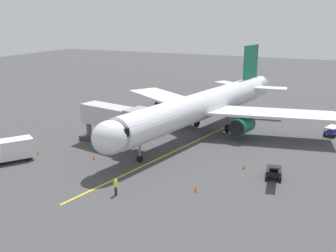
{
  "coord_description": "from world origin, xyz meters",
  "views": [
    {
      "loc": [
        -18.78,
        49.69,
        16.24
      ],
      "look_at": [
        0.92,
        7.26,
        3.0
      ],
      "focal_mm": 42.01,
      "sensor_mm": 36.0,
      "label": 1
    }
  ],
  "objects_px": {
    "airplane": "(203,106)",
    "ground_crew_wing_walker": "(181,112)",
    "ground_crew_marshaller": "(116,187)",
    "safety_cone_wing_port": "(94,157)",
    "safety_cone_wing_starboard": "(244,167)",
    "jet_bridge": "(119,119)",
    "baggage_cart_near_nose": "(332,131)",
    "box_truck_rear_apron": "(13,150)",
    "safety_cone_nose_left": "(38,153)",
    "baggage_cart_portside": "(162,100)",
    "belt_loader_starboard_side": "(274,172)",
    "safety_cone_nose_right": "(196,189)"
  },
  "relations": [
    {
      "from": "safety_cone_nose_right",
      "to": "safety_cone_wing_starboard",
      "type": "distance_m",
      "value": 8.08
    },
    {
      "from": "ground_crew_wing_walker",
      "to": "jet_bridge",
      "type": "bearing_deg",
      "value": 86.11
    },
    {
      "from": "baggage_cart_portside",
      "to": "safety_cone_nose_left",
      "type": "distance_m",
      "value": 32.27
    },
    {
      "from": "ground_crew_marshaller",
      "to": "baggage_cart_near_nose",
      "type": "bearing_deg",
      "value": -120.76
    },
    {
      "from": "belt_loader_starboard_side",
      "to": "box_truck_rear_apron",
      "type": "xyz_separation_m",
      "value": [
        28.08,
        7.68,
        0.67
      ]
    },
    {
      "from": "safety_cone_nose_left",
      "to": "baggage_cart_near_nose",
      "type": "bearing_deg",
      "value": -143.44
    },
    {
      "from": "jet_bridge",
      "to": "ground_crew_marshaller",
      "type": "height_order",
      "value": "jet_bridge"
    },
    {
      "from": "jet_bridge",
      "to": "ground_crew_wing_walker",
      "type": "xyz_separation_m",
      "value": [
        -1.16,
        -17.1,
        -2.88
      ]
    },
    {
      "from": "baggage_cart_portside",
      "to": "safety_cone_nose_left",
      "type": "xyz_separation_m",
      "value": [
        1.05,
        32.25,
        -0.38
      ]
    },
    {
      "from": "baggage_cart_near_nose",
      "to": "safety_cone_nose_left",
      "type": "relative_size",
      "value": 5.29
    },
    {
      "from": "safety_cone_nose_left",
      "to": "ground_crew_marshaller",
      "type": "bearing_deg",
      "value": 159.33
    },
    {
      "from": "safety_cone_nose_left",
      "to": "safety_cone_wing_port",
      "type": "relative_size",
      "value": 1.0
    },
    {
      "from": "airplane",
      "to": "jet_bridge",
      "type": "relative_size",
      "value": 3.49
    },
    {
      "from": "safety_cone_wing_port",
      "to": "ground_crew_wing_walker",
      "type": "bearing_deg",
      "value": -94.01
    },
    {
      "from": "baggage_cart_portside",
      "to": "baggage_cart_near_nose",
      "type": "bearing_deg",
      "value": 164.05
    },
    {
      "from": "safety_cone_nose_left",
      "to": "safety_cone_wing_starboard",
      "type": "xyz_separation_m",
      "value": [
        -23.64,
        -6.01,
        0.0
      ]
    },
    {
      "from": "ground_crew_marshaller",
      "to": "safety_cone_wing_port",
      "type": "bearing_deg",
      "value": -43.25
    },
    {
      "from": "baggage_cart_portside",
      "to": "safety_cone_wing_starboard",
      "type": "distance_m",
      "value": 34.62
    },
    {
      "from": "safety_cone_wing_port",
      "to": "safety_cone_wing_starboard",
      "type": "height_order",
      "value": "same"
    },
    {
      "from": "ground_crew_marshaller",
      "to": "box_truck_rear_apron",
      "type": "xyz_separation_m",
      "value": [
        15.48,
        -2.65,
        0.5
      ]
    },
    {
      "from": "baggage_cart_near_nose",
      "to": "safety_cone_wing_starboard",
      "type": "xyz_separation_m",
      "value": [
        8.05,
        17.48,
        -0.38
      ]
    },
    {
      "from": "airplane",
      "to": "baggage_cart_portside",
      "type": "bearing_deg",
      "value": -48.31
    },
    {
      "from": "safety_cone_wing_starboard",
      "to": "ground_crew_wing_walker",
      "type": "bearing_deg",
      "value": -49.79
    },
    {
      "from": "airplane",
      "to": "safety_cone_nose_right",
      "type": "relative_size",
      "value": 72.96
    },
    {
      "from": "baggage_cart_portside",
      "to": "safety_cone_nose_left",
      "type": "relative_size",
      "value": 5.3
    },
    {
      "from": "ground_crew_wing_walker",
      "to": "safety_cone_nose_right",
      "type": "xyz_separation_m",
      "value": [
        -12.31,
        25.38,
        -0.61
      ]
    },
    {
      "from": "ground_crew_wing_walker",
      "to": "safety_cone_nose_left",
      "type": "relative_size",
      "value": 3.11
    },
    {
      "from": "belt_loader_starboard_side",
      "to": "safety_cone_nose_right",
      "type": "height_order",
      "value": "belt_loader_starboard_side"
    },
    {
      "from": "safety_cone_nose_left",
      "to": "safety_cone_wing_port",
      "type": "bearing_deg",
      "value": -167.99
    },
    {
      "from": "ground_crew_marshaller",
      "to": "safety_cone_wing_port",
      "type": "distance_m",
      "value": 10.17
    },
    {
      "from": "safety_cone_nose_left",
      "to": "jet_bridge",
      "type": "bearing_deg",
      "value": -138.18
    },
    {
      "from": "ground_crew_wing_walker",
      "to": "box_truck_rear_apron",
      "type": "distance_m",
      "value": 28.28
    },
    {
      "from": "baggage_cart_near_nose",
      "to": "baggage_cart_portside",
      "type": "relative_size",
      "value": 1.0
    },
    {
      "from": "belt_loader_starboard_side",
      "to": "safety_cone_nose_left",
      "type": "distance_m",
      "value": 27.5
    },
    {
      "from": "jet_bridge",
      "to": "baggage_cart_near_nose",
      "type": "xyz_separation_m",
      "value": [
        -24.23,
        -16.82,
        -3.11
      ]
    },
    {
      "from": "ground_crew_marshaller",
      "to": "ground_crew_wing_walker",
      "type": "height_order",
      "value": "same"
    },
    {
      "from": "baggage_cart_near_nose",
      "to": "safety_cone_wing_port",
      "type": "bearing_deg",
      "value": 41.77
    },
    {
      "from": "ground_crew_wing_walker",
      "to": "safety_cone_wing_port",
      "type": "bearing_deg",
      "value": 85.99
    },
    {
      "from": "ground_crew_marshaller",
      "to": "belt_loader_starboard_side",
      "type": "relative_size",
      "value": 0.36
    },
    {
      "from": "airplane",
      "to": "baggage_cart_near_nose",
      "type": "xyz_separation_m",
      "value": [
        -16.8,
        -6.78,
        -3.35
      ]
    },
    {
      "from": "jet_bridge",
      "to": "ground_crew_wing_walker",
      "type": "bearing_deg",
      "value": -93.89
    },
    {
      "from": "baggage_cart_portside",
      "to": "safety_cone_wing_port",
      "type": "xyz_separation_m",
      "value": [
        -6.01,
        30.75,
        -0.38
      ]
    },
    {
      "from": "airplane",
      "to": "ground_crew_wing_walker",
      "type": "xyz_separation_m",
      "value": [
        6.27,
        -7.06,
        -3.12
      ]
    },
    {
      "from": "belt_loader_starboard_side",
      "to": "box_truck_rear_apron",
      "type": "distance_m",
      "value": 29.12
    },
    {
      "from": "jet_bridge",
      "to": "safety_cone_wing_starboard",
      "type": "distance_m",
      "value": 16.57
    },
    {
      "from": "belt_loader_starboard_side",
      "to": "baggage_cart_near_nose",
      "type": "bearing_deg",
      "value": -103.95
    },
    {
      "from": "ground_crew_wing_walker",
      "to": "baggage_cart_near_nose",
      "type": "distance_m",
      "value": 23.07
    },
    {
      "from": "ground_crew_marshaller",
      "to": "safety_cone_nose_left",
      "type": "height_order",
      "value": "ground_crew_marshaller"
    },
    {
      "from": "safety_cone_wing_port",
      "to": "safety_cone_wing_starboard",
      "type": "xyz_separation_m",
      "value": [
        -16.58,
        -4.51,
        0.0
      ]
    },
    {
      "from": "baggage_cart_near_nose",
      "to": "ground_crew_marshaller",
      "type": "bearing_deg",
      "value": 59.24
    }
  ]
}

